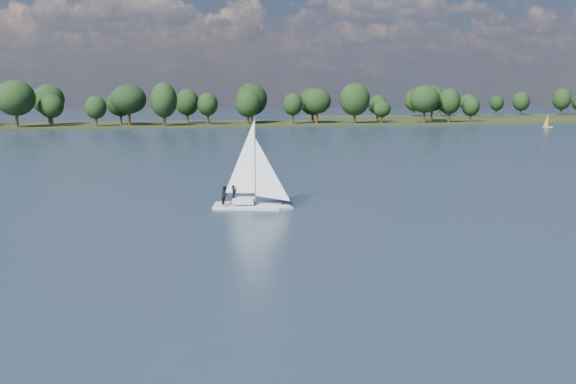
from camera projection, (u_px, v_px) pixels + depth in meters
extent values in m
plane|color=#233342|center=(250.00, 154.00, 124.88)|extent=(700.00, 700.00, 0.00)
cube|color=black|center=(206.00, 125.00, 233.26)|extent=(660.00, 40.00, 1.50)
cube|color=black|center=(528.00, 117.00, 311.59)|extent=(220.00, 30.00, 1.40)
cube|color=silver|center=(249.00, 209.00, 66.10)|extent=(7.75, 4.21, 0.88)
cube|color=silver|center=(249.00, 200.00, 65.96)|extent=(2.49, 1.91, 0.55)
cylinder|color=silver|center=(249.00, 161.00, 65.32)|extent=(0.13, 0.13, 8.78)
imported|color=black|center=(234.00, 194.00, 65.94)|extent=(0.72, 0.82, 1.89)
imported|color=black|center=(225.00, 195.00, 65.30)|extent=(1.07, 1.15, 1.89)
cube|color=white|center=(548.00, 127.00, 217.97)|extent=(3.11, 1.42, 0.49)
cylinder|color=silver|center=(548.00, 120.00, 217.59)|extent=(0.09, 0.09, 4.33)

